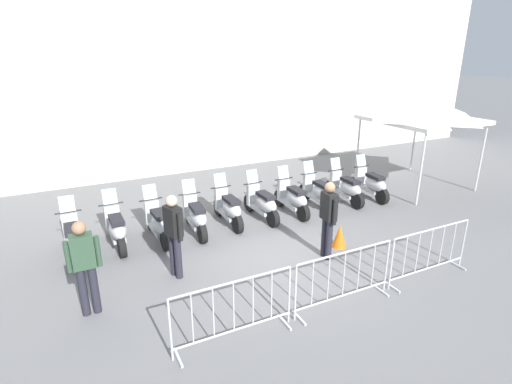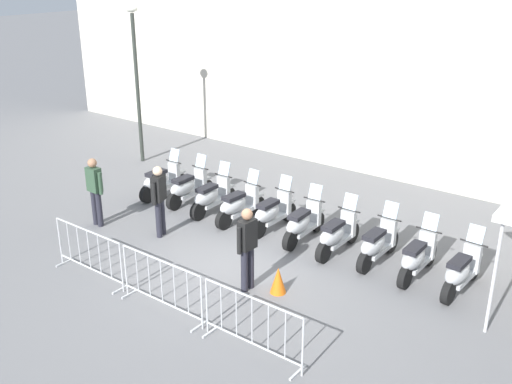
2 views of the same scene
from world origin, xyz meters
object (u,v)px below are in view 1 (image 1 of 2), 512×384
object	(u,v)px
barrier_segment_2	(429,253)
officer_near_row_end	(84,263)
motorcycle_9	(371,184)
motorcycle_8	(346,188)
motorcycle_6	(293,199)
officer_by_barriers	(328,216)
motorcycle_3	(196,217)
barrier_segment_1	(344,279)
motorcycle_7	(318,192)
canopy_tent	(423,109)
motorcycle_5	(262,204)
barrier_segment_0	(234,312)
officer_mid_plaza	(174,232)
motorcycle_2	(158,223)
traffic_cone	(340,236)
motorcycle_4	(229,208)
motorcycle_1	(117,229)
motorcycle_0	(73,238)

from	to	relation	value
barrier_segment_2	officer_near_row_end	size ratio (longest dim) A/B	1.16
motorcycle_9	motorcycle_8	bearing A→B (deg)	176.61
motorcycle_6	officer_by_barriers	xyz separation A→B (m)	(-0.66, -2.40, 0.53)
motorcycle_3	barrier_segment_1	bearing A→B (deg)	-71.91
motorcycle_6	motorcycle_7	bearing A→B (deg)	5.99
motorcycle_3	barrier_segment_2	size ratio (longest dim) A/B	0.86
officer_by_barriers	canopy_tent	xyz separation A→B (m)	(5.59, 2.63, 1.54)
barrier_segment_1	barrier_segment_2	bearing A→B (deg)	-1.24
motorcycle_3	motorcycle_5	bearing A→B (deg)	0.27
motorcycle_9	barrier_segment_0	size ratio (longest dim) A/B	0.86
officer_mid_plaza	officer_by_barriers	distance (m)	3.23
motorcycle_6	barrier_segment_2	world-z (taller)	motorcycle_6
motorcycle_2	barrier_segment_2	world-z (taller)	motorcycle_2
motorcycle_6	traffic_cone	world-z (taller)	motorcycle_6
motorcycle_3	barrier_segment_1	size ratio (longest dim) A/B	0.86
motorcycle_9	officer_by_barriers	world-z (taller)	officer_by_barriers
motorcycle_3	motorcycle_5	xyz separation A→B (m)	(1.86, 0.01, 0.00)
officer_mid_plaza	officer_by_barriers	xyz separation A→B (m)	(3.14, -0.76, 0.00)
motorcycle_4	barrier_segment_1	world-z (taller)	motorcycle_4
motorcycle_8	officer_mid_plaza	xyz separation A→B (m)	(-5.65, -1.64, 0.53)
motorcycle_6	motorcycle_8	distance (m)	1.85
barrier_segment_1	officer_by_barriers	xyz separation A→B (m)	(0.81, 1.55, 0.46)
officer_by_barriers	traffic_cone	size ratio (longest dim) A/B	3.15
motorcycle_7	officer_near_row_end	xyz separation A→B (m)	(-6.40, -2.22, 0.53)
barrier_segment_0	motorcycle_8	bearing A→B (deg)	35.80
motorcycle_3	traffic_cone	xyz separation A→B (m)	(2.68, -2.20, -0.18)
officer_near_row_end	motorcycle_2	bearing A→B (deg)	51.39
officer_near_row_end	canopy_tent	size ratio (longest dim) A/B	0.58
motorcycle_8	motorcycle_6	bearing A→B (deg)	-179.60
motorcycle_2	motorcycle_6	bearing A→B (deg)	-1.50
motorcycle_3	officer_by_barriers	world-z (taller)	officer_by_barriers
motorcycle_2	barrier_segment_1	bearing A→B (deg)	-61.20
motorcycle_8	officer_near_row_end	distance (m)	7.64
motorcycle_1	motorcycle_7	xyz separation A→B (m)	(5.54, -0.12, 0.00)
motorcycle_4	canopy_tent	xyz separation A→B (m)	(6.77, 0.08, 2.06)
motorcycle_4	barrier_segment_1	xyz separation A→B (m)	(0.37, -4.10, 0.07)
motorcycle_5	canopy_tent	distance (m)	6.20
motorcycle_3	officer_by_barriers	bearing A→B (deg)	-49.18
motorcycle_5	motorcycle_9	size ratio (longest dim) A/B	1.00
motorcycle_0	officer_near_row_end	bearing A→B (deg)	-88.16
motorcycle_7	officer_mid_plaza	bearing A→B (deg)	-159.91
motorcycle_1	motorcycle_5	bearing A→B (deg)	-2.50
motorcycle_7	officer_near_row_end	bearing A→B (deg)	-160.82
motorcycle_6	motorcycle_3	bearing A→B (deg)	178.93
motorcycle_6	barrier_segment_0	bearing A→B (deg)	-132.50
motorcycle_6	motorcycle_9	size ratio (longest dim) A/B	1.00
motorcycle_4	motorcycle_5	world-z (taller)	same
barrier_segment_1	canopy_tent	bearing A→B (deg)	33.16
barrier_segment_2	traffic_cone	size ratio (longest dim) A/B	3.66
motorcycle_4	motorcycle_6	world-z (taller)	same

